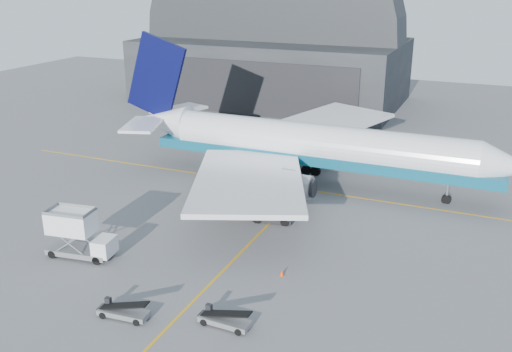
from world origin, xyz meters
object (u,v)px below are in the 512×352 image
at_px(belt_loader_a, 123,312).
at_px(belt_loader_b, 224,320).
at_px(airliner, 304,144).
at_px(catering_truck, 78,234).
at_px(pushback_tug, 275,214).

xyz_separation_m(belt_loader_a, belt_loader_b, (7.43, 2.04, -0.00)).
xyz_separation_m(airliner, catering_truck, (-12.40, -26.24, -2.71)).
xyz_separation_m(catering_truck, pushback_tug, (13.38, 14.34, -1.45)).
bearing_deg(belt_loader_a, airliner, 79.78).
bearing_deg(belt_loader_b, belt_loader_a, -163.00).
bearing_deg(catering_truck, airliner, 56.95).
xyz_separation_m(airliner, belt_loader_a, (-2.95, -32.82, -4.39)).
bearing_deg(pushback_tug, catering_truck, -142.71).
relative_size(airliner, belt_loader_b, 11.92).
height_order(airliner, belt_loader_b, airliner).
height_order(catering_truck, belt_loader_a, catering_truck).
distance_m(airliner, catering_truck, 29.15).
xyz_separation_m(airliner, pushback_tug, (0.98, -11.90, -4.16)).
height_order(catering_truck, belt_loader_b, catering_truck).
distance_m(pushback_tug, belt_loader_a, 21.28).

